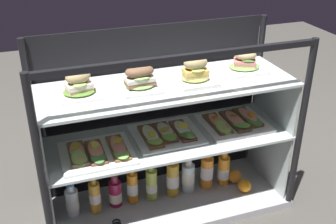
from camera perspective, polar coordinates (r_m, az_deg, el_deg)
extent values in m
cube|color=#494640|center=(2.31, 0.00, -13.02)|extent=(6.00, 6.00, 0.02)
cube|color=#B3B3B8|center=(2.29, 0.00, -12.41)|extent=(1.26, 0.46, 0.04)
cylinder|color=black|center=(1.77, -16.89, -9.07)|extent=(0.03, 0.03, 0.94)
cylinder|color=black|center=(2.13, 17.74, -2.52)|extent=(0.03, 0.03, 0.94)
cylinder|color=black|center=(2.14, -17.72, -2.48)|extent=(0.03, 0.03, 0.94)
cylinder|color=black|center=(2.45, 11.97, 2.16)|extent=(0.03, 0.03, 0.94)
cube|color=black|center=(1.66, 2.48, 7.54)|extent=(1.22, 0.03, 0.03)
cube|color=black|center=(2.21, -1.95, 0.64)|extent=(1.19, 0.01, 0.90)
cube|color=silver|center=(2.08, -15.88, -10.94)|extent=(0.01, 0.40, 0.38)
cube|color=silver|center=(2.39, 13.59, -5.20)|extent=(0.01, 0.40, 0.38)
cube|color=silver|center=(2.06, 0.00, -3.72)|extent=(1.21, 0.41, 0.01)
cube|color=silver|center=(1.90, -17.16, -2.87)|extent=(0.01, 0.40, 0.28)
cube|color=silver|center=(2.23, 14.52, 2.15)|extent=(0.01, 0.40, 0.28)
cube|color=silver|center=(1.92, 0.00, 3.65)|extent=(1.21, 0.41, 0.01)
cube|color=white|center=(1.85, -12.06, 2.40)|extent=(0.17, 0.17, 0.01)
ellipsoid|color=#568432|center=(1.84, -12.10, 2.82)|extent=(0.14, 0.12, 0.02)
cube|color=tan|center=(1.84, -12.13, 3.10)|extent=(0.12, 0.09, 0.02)
cube|color=#EEE3CF|center=(1.83, -12.19, 3.63)|extent=(0.12, 0.10, 0.02)
ellipsoid|color=#9FCC63|center=(1.79, -12.07, 3.64)|extent=(0.07, 0.04, 0.02)
ellipsoid|color=tan|center=(1.81, -12.31, 4.76)|extent=(0.12, 0.10, 0.06)
cube|color=white|center=(1.87, -3.88, 3.32)|extent=(0.18, 0.18, 0.01)
ellipsoid|color=#82B55E|center=(1.87, -3.89, 3.78)|extent=(0.13, 0.11, 0.02)
cube|color=#8B6144|center=(1.86, -3.91, 4.10)|extent=(0.13, 0.08, 0.02)
cube|color=beige|center=(1.85, -3.92, 4.60)|extent=(0.13, 0.09, 0.02)
ellipsoid|color=#9DCD72|center=(1.82, -3.64, 4.57)|extent=(0.08, 0.03, 0.02)
ellipsoid|color=brown|center=(1.84, -3.96, 5.61)|extent=(0.14, 0.09, 0.05)
cube|color=white|center=(1.94, 3.74, 4.26)|extent=(0.18, 0.18, 0.02)
ellipsoid|color=#98B451|center=(1.93, 3.75, 4.73)|extent=(0.13, 0.11, 0.02)
cube|color=#D8BF7C|center=(1.93, 3.76, 5.06)|extent=(0.11, 0.08, 0.02)
cube|color=#EFC153|center=(1.92, 3.78, 5.61)|extent=(0.11, 0.08, 0.02)
ellipsoid|color=#9FBC57|center=(1.89, 4.17, 5.67)|extent=(0.07, 0.03, 0.02)
ellipsoid|color=tan|center=(1.90, 3.82, 6.77)|extent=(0.12, 0.08, 0.06)
cube|color=white|center=(2.11, 10.43, 5.80)|extent=(0.19, 0.19, 0.02)
ellipsoid|color=#75A254|center=(2.10, 10.47, 6.20)|extent=(0.15, 0.13, 0.01)
cube|color=#E1C388|center=(2.10, 10.49, 6.46)|extent=(0.13, 0.11, 0.02)
cube|color=#DE7D76|center=(2.09, 10.53, 6.89)|extent=(0.13, 0.12, 0.02)
ellipsoid|color=#558039|center=(2.06, 11.01, 6.87)|extent=(0.07, 0.05, 0.02)
ellipsoid|color=tan|center=(2.08, 10.61, 7.76)|extent=(0.13, 0.12, 0.05)
cube|color=white|center=(1.95, -9.77, -5.65)|extent=(0.33, 0.29, 0.01)
cube|color=brown|center=(1.94, -12.36, -5.62)|extent=(0.08, 0.20, 0.01)
ellipsoid|color=#A1C75E|center=(1.88, -12.14, -6.25)|extent=(0.08, 0.11, 0.04)
ellipsoid|color=#E8A07A|center=(1.93, -12.41, -5.24)|extent=(0.06, 0.16, 0.02)
cylinder|color=yellow|center=(1.95, -12.61, -4.54)|extent=(0.06, 0.06, 0.01)
cube|color=brown|center=(1.93, -9.92, -5.48)|extent=(0.08, 0.21, 0.01)
ellipsoid|color=#4E8B43|center=(1.87, -9.60, -6.15)|extent=(0.07, 0.11, 0.02)
ellipsoid|color=#F6A07B|center=(1.93, -9.95, -5.11)|extent=(0.06, 0.17, 0.02)
cylinder|color=yellow|center=(1.94, -10.05, -4.50)|extent=(0.06, 0.05, 0.02)
cube|color=brown|center=(1.95, -6.91, -4.93)|extent=(0.08, 0.23, 0.01)
ellipsoid|color=#82BF54|center=(1.89, -6.46, -5.69)|extent=(0.08, 0.12, 0.03)
ellipsoid|color=#E6917E|center=(1.95, -6.94, -4.55)|extent=(0.06, 0.18, 0.02)
cylinder|color=yellow|center=(1.96, -6.94, -3.94)|extent=(0.06, 0.06, 0.02)
cube|color=white|center=(2.07, -0.23, -3.16)|extent=(0.33, 0.29, 0.01)
cube|color=brown|center=(2.03, -2.43, -3.36)|extent=(0.08, 0.22, 0.01)
ellipsoid|color=#94B750|center=(1.97, -1.86, -3.97)|extent=(0.08, 0.12, 0.04)
ellipsoid|color=#E7EEC6|center=(2.02, -2.44, -2.99)|extent=(0.06, 0.18, 0.02)
cylinder|color=yellow|center=(1.99, -2.12, -3.10)|extent=(0.06, 0.07, 0.03)
cube|color=brown|center=(2.06, -0.42, -2.81)|extent=(0.08, 0.20, 0.01)
ellipsoid|color=#79B03F|center=(2.01, 0.14, -3.34)|extent=(0.07, 0.10, 0.02)
ellipsoid|color=beige|center=(2.06, -0.42, -2.49)|extent=(0.06, 0.16, 0.01)
cylinder|color=yellow|center=(2.04, -0.51, -2.37)|extent=(0.07, 0.07, 0.02)
cube|color=brown|center=(2.08, 2.02, -2.58)|extent=(0.08, 0.21, 0.01)
ellipsoid|color=#59883F|center=(2.02, 2.67, -3.11)|extent=(0.09, 0.12, 0.03)
ellipsoid|color=silver|center=(2.07, 2.02, -2.27)|extent=(0.06, 0.17, 0.01)
cylinder|color=yellow|center=(2.07, 2.09, -1.96)|extent=(0.06, 0.06, 0.02)
cube|color=white|center=(2.19, 9.03, -1.58)|extent=(0.33, 0.29, 0.02)
cube|color=brown|center=(2.15, 6.82, -1.60)|extent=(0.08, 0.22, 0.01)
ellipsoid|color=#98CB55|center=(2.09, 7.63, -2.15)|extent=(0.08, 0.12, 0.04)
ellipsoid|color=#F3997E|center=(2.14, 6.85, -1.25)|extent=(0.06, 0.18, 0.02)
cylinder|color=orange|center=(2.15, 6.51, -0.69)|extent=(0.05, 0.05, 0.02)
cube|color=brown|center=(2.18, 9.19, -1.24)|extent=(0.08, 0.23, 0.02)
ellipsoid|color=#72AF44|center=(2.12, 10.07, -1.74)|extent=(0.08, 0.12, 0.04)
ellipsoid|color=#EF9C88|center=(2.18, 9.21, -0.91)|extent=(0.06, 0.18, 0.01)
cylinder|color=orange|center=(2.19, 9.03, -0.47)|extent=(0.05, 0.05, 0.02)
cube|color=brown|center=(2.23, 10.90, -0.73)|extent=(0.08, 0.22, 0.01)
ellipsoid|color=#5A923C|center=(2.18, 11.75, -1.17)|extent=(0.08, 0.11, 0.03)
ellipsoid|color=#F3A78F|center=(2.23, 10.94, -0.36)|extent=(0.06, 0.17, 0.02)
cylinder|color=orange|center=(2.21, 11.43, -0.31)|extent=(0.06, 0.06, 0.02)
cylinder|color=silver|center=(2.20, -13.05, -12.02)|extent=(0.07, 0.07, 0.14)
cylinder|color=silver|center=(2.21, -13.01, -12.34)|extent=(0.07, 0.07, 0.04)
cylinder|color=white|center=(2.15, -13.31, -10.16)|extent=(0.04, 0.04, 0.04)
cylinder|color=#2D70B4|center=(2.13, -13.38, -9.64)|extent=(0.04, 0.04, 0.01)
cylinder|color=gold|center=(2.19, -10.03, -11.52)|extent=(0.06, 0.06, 0.17)
cylinder|color=white|center=(2.19, -10.03, -11.51)|extent=(0.06, 0.06, 0.05)
cylinder|color=gold|center=(2.12, -10.27, -9.20)|extent=(0.03, 0.03, 0.05)
cylinder|color=gold|center=(2.10, -10.33, -8.52)|extent=(0.03, 0.03, 0.01)
cylinder|color=maroon|center=(2.22, -7.26, -11.06)|extent=(0.07, 0.07, 0.14)
cylinder|color=#F4E8CC|center=(2.23, -7.24, -11.44)|extent=(0.07, 0.07, 0.06)
cylinder|color=maroon|center=(2.16, -7.41, -9.11)|extent=(0.04, 0.04, 0.04)
cylinder|color=black|center=(2.15, -7.46, -8.48)|extent=(0.04, 0.04, 0.01)
cylinder|color=orange|center=(2.22, -4.92, -10.33)|extent=(0.06, 0.06, 0.17)
cylinder|color=white|center=(2.23, -4.91, -10.39)|extent=(0.06, 0.06, 0.07)
cylinder|color=orange|center=(2.16, -5.03, -8.05)|extent=(0.03, 0.03, 0.04)
cylinder|color=#3372B9|center=(2.14, -5.06, -7.44)|extent=(0.03, 0.03, 0.01)
cylinder|color=#BDD14E|center=(2.24, -2.29, -9.93)|extent=(0.06, 0.06, 0.17)
cylinder|color=white|center=(2.25, -2.28, -10.28)|extent=(0.06, 0.06, 0.05)
cylinder|color=#AEC74F|center=(2.18, -2.34, -7.74)|extent=(0.03, 0.03, 0.03)
cylinder|color=gold|center=(2.16, -2.35, -7.23)|extent=(0.03, 0.03, 0.01)
cylinder|color=gold|center=(2.26, 0.65, -9.24)|extent=(0.07, 0.07, 0.20)
cylinder|color=white|center=(2.26, 0.65, -9.36)|extent=(0.07, 0.07, 0.07)
cylinder|color=gold|center=(2.19, 0.67, -6.79)|extent=(0.03, 0.03, 0.04)
cylinder|color=gold|center=(2.17, 0.67, -6.21)|extent=(0.04, 0.04, 0.01)
cylinder|color=white|center=(2.29, 2.78, -9.05)|extent=(0.07, 0.07, 0.17)
cylinder|color=silver|center=(2.29, 2.78, -8.95)|extent=(0.07, 0.07, 0.07)
cylinder|color=silver|center=(2.23, 2.84, -6.85)|extent=(0.03, 0.03, 0.05)
cylinder|color=gold|center=(2.22, 2.86, -6.21)|extent=(0.04, 0.04, 0.01)
cylinder|color=orange|center=(2.33, 5.37, -8.27)|extent=(0.07, 0.07, 0.19)
cylinder|color=white|center=(2.32, 5.37, -8.15)|extent=(0.07, 0.07, 0.08)
cylinder|color=orange|center=(2.27, 5.49, -6.05)|extent=(0.04, 0.04, 0.03)
cylinder|color=silver|center=(2.25, 5.51, -5.57)|extent=(0.04, 0.04, 0.02)
cylinder|color=orange|center=(2.36, 7.66, -7.98)|extent=(0.06, 0.06, 0.17)
cylinder|color=silver|center=(2.37, 7.63, -8.28)|extent=(0.07, 0.07, 0.07)
cylinder|color=orange|center=(2.30, 7.82, -5.79)|extent=(0.03, 0.03, 0.04)
cylinder|color=white|center=(2.29, 7.87, -5.16)|extent=(0.04, 0.04, 0.02)
sphere|color=orange|center=(2.35, 10.53, -9.94)|extent=(0.07, 0.07, 0.07)
sphere|color=orange|center=(2.41, 9.14, -8.71)|extent=(0.08, 0.08, 0.08)
torus|color=black|center=(2.15, -7.12, -14.80)|extent=(0.05, 0.05, 0.01)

